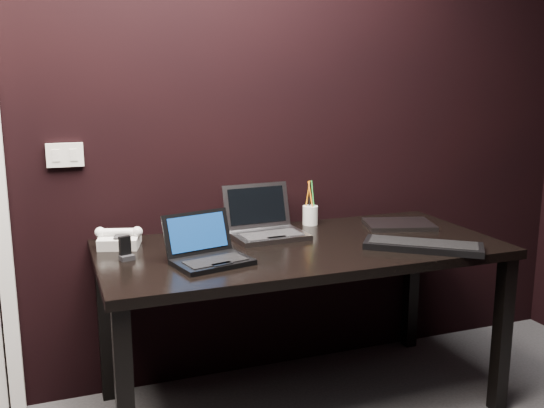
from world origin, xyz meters
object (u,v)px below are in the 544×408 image
object	(u,v)px
netbook	(208,253)
silver_laptop	(266,227)
ext_keyboard	(423,246)
pen_cup	(310,214)
closed_laptop	(399,224)
desk_phone	(119,239)
desk	(301,262)
mobile_phone	(126,251)

from	to	relation	value
netbook	silver_laptop	bearing A→B (deg)	40.83
netbook	ext_keyboard	xyz separation A→B (m)	(0.88, -0.13, -0.02)
pen_cup	silver_laptop	bearing A→B (deg)	-154.72
ext_keyboard	closed_laptop	world-z (taller)	ext_keyboard
silver_laptop	desk_phone	bearing A→B (deg)	176.37
desk	ext_keyboard	xyz separation A→B (m)	(0.45, -0.24, 0.09)
silver_laptop	desk	bearing A→B (deg)	-64.03
closed_laptop	pen_cup	size ratio (longest dim) A/B	1.70
desk	netbook	xyz separation A→B (m)	(-0.43, -0.11, 0.11)
netbook	ext_keyboard	size ratio (longest dim) A/B	0.69
desk	mobile_phone	bearing A→B (deg)	176.77
closed_laptop	pen_cup	distance (m)	0.43
desk	ext_keyboard	size ratio (longest dim) A/B	3.53
closed_laptop	mobile_phone	bearing A→B (deg)	-175.99
mobile_phone	pen_cup	bearing A→B (deg)	16.97
closed_laptop	silver_laptop	bearing A→B (deg)	175.04
silver_laptop	closed_laptop	distance (m)	0.66
desk_phone	closed_laptop	bearing A→B (deg)	-4.31
closed_laptop	mobile_phone	world-z (taller)	mobile_phone
ext_keyboard	mobile_phone	size ratio (longest dim) A/B	5.19
desk	mobile_phone	distance (m)	0.74
ext_keyboard	pen_cup	distance (m)	0.62
pen_cup	desk_phone	bearing A→B (deg)	-174.37
mobile_phone	desk	bearing A→B (deg)	-3.23
closed_laptop	desk_phone	bearing A→B (deg)	175.69
pen_cup	mobile_phone	bearing A→B (deg)	-163.03
ext_keyboard	desk_phone	bearing A→B (deg)	158.22
ext_keyboard	desk	bearing A→B (deg)	151.69
silver_laptop	closed_laptop	world-z (taller)	silver_laptop
closed_laptop	desk_phone	size ratio (longest dim) A/B	1.80
ext_keyboard	mobile_phone	xyz separation A→B (m)	(-1.18, 0.28, 0.02)
silver_laptop	ext_keyboard	world-z (taller)	silver_laptop
desk	pen_cup	xyz separation A→B (m)	(0.18, 0.32, 0.13)
desk	ext_keyboard	world-z (taller)	ext_keyboard
netbook	mobile_phone	size ratio (longest dim) A/B	3.58
ext_keyboard	desk_phone	world-z (taller)	desk_phone
netbook	mobile_phone	distance (m)	0.33
closed_laptop	pen_cup	xyz separation A→B (m)	(-0.38, 0.19, 0.04)
netbook	desk_phone	bearing A→B (deg)	131.27
desk	closed_laptop	world-z (taller)	closed_laptop
silver_laptop	pen_cup	xyz separation A→B (m)	(0.28, 0.13, 0.01)
netbook	closed_laptop	world-z (taller)	netbook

